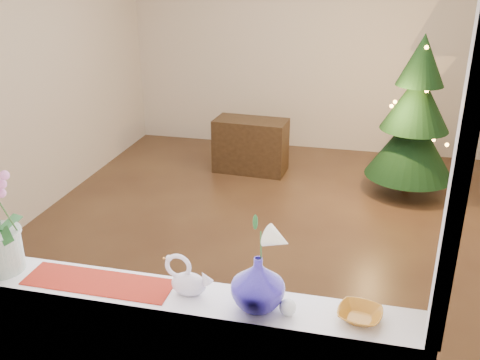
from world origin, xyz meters
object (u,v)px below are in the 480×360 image
object	(u,v)px
xmas_tree	(415,117)
side_table	(251,146)
swan	(188,276)
paperweight	(288,307)
amber_dish	(360,315)
blue_vase	(258,279)

from	to	relation	value
xmas_tree	side_table	bearing A→B (deg)	172.71
swan	paperweight	distance (m)	0.46
swan	xmas_tree	size ratio (longest dim) A/B	0.13
amber_dish	blue_vase	bearing A→B (deg)	-178.05
blue_vase	amber_dish	size ratio (longest dim) A/B	1.79
swan	xmas_tree	distance (m)	3.81
swan	paperweight	size ratio (longest dim) A/B	3.03
paperweight	side_table	xyz separation A→B (m)	(-1.00, 3.89, -0.65)
blue_vase	amber_dish	distance (m)	0.45
blue_vase	xmas_tree	size ratio (longest dim) A/B	0.17
swan	xmas_tree	bearing A→B (deg)	74.73
swan	blue_vase	world-z (taller)	blue_vase
side_table	xmas_tree	bearing A→B (deg)	-3.67
amber_dish	side_table	distance (m)	4.11
blue_vase	side_table	bearing A→B (deg)	102.70
swan	amber_dish	xyz separation A→B (m)	(0.75, -0.01, -0.07)
amber_dish	side_table	world-z (taller)	amber_dish
paperweight	amber_dish	distance (m)	0.30
blue_vase	xmas_tree	world-z (taller)	xmas_tree
side_table	swan	bearing A→B (deg)	-78.19
blue_vase	amber_dish	world-z (taller)	blue_vase
side_table	amber_dish	bearing A→B (deg)	-67.73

